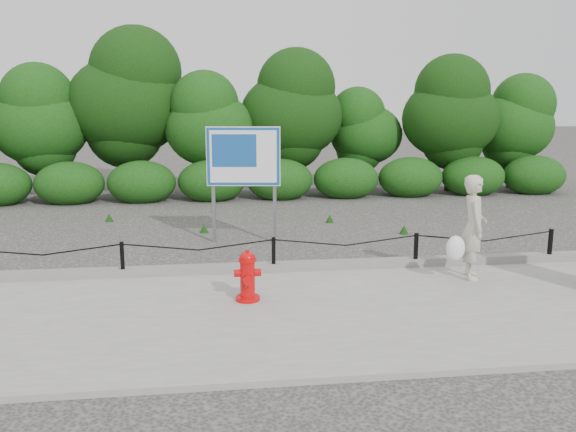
{
  "coord_description": "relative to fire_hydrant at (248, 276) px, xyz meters",
  "views": [
    {
      "loc": [
        -1.03,
        -9.93,
        3.06
      ],
      "look_at": [
        0.27,
        0.2,
        1.0
      ],
      "focal_mm": 38.0,
      "sensor_mm": 36.0,
      "label": 1
    }
  ],
  "objects": [
    {
      "name": "treeline",
      "position": [
        0.2,
        10.39,
        2.04
      ],
      "size": [
        20.06,
        3.71,
        4.94
      ],
      "color": "black",
      "rests_on": "ground"
    },
    {
      "name": "fire_hydrant",
      "position": [
        0.0,
        0.0,
        0.0
      ],
      "size": [
        0.4,
        0.4,
        0.76
      ],
      "rotation": [
        0.0,
        0.0,
        0.01
      ],
      "color": "red",
      "rests_on": "sidewalk"
    },
    {
      "name": "curb",
      "position": [
        0.53,
        1.46,
        -0.29
      ],
      "size": [
        14.0,
        0.22,
        0.14
      ],
      "primitive_type": "cube",
      "color": "slate",
      "rests_on": "sidewalk"
    },
    {
      "name": "chain_barrier",
      "position": [
        0.53,
        1.41,
        0.01
      ],
      "size": [
        10.06,
        0.06,
        0.6
      ],
      "color": "black",
      "rests_on": "sidewalk"
    },
    {
      "name": "advertising_sign",
      "position": [
        0.17,
        3.84,
        1.25
      ],
      "size": [
        1.5,
        0.31,
        2.41
      ],
      "rotation": [
        0.0,
        0.0,
        -0.14
      ],
      "color": "slate",
      "rests_on": "ground"
    },
    {
      "name": "ground",
      "position": [
        0.53,
        1.41,
        -0.44
      ],
      "size": [
        90.0,
        90.0,
        0.0
      ],
      "primitive_type": "plane",
      "color": "#2D2B28",
      "rests_on": "ground"
    },
    {
      "name": "pedestrian",
      "position": [
        3.69,
        0.65,
        0.47
      ],
      "size": [
        0.78,
        0.7,
        1.71
      ],
      "rotation": [
        0.0,
        0.0,
        1.33
      ],
      "color": "#BDB8A2",
      "rests_on": "sidewalk"
    },
    {
      "name": "sidewalk",
      "position": [
        0.53,
        -0.59,
        -0.4
      ],
      "size": [
        14.0,
        4.0,
        0.08
      ],
      "primitive_type": "cube",
      "color": "gray",
      "rests_on": "ground"
    }
  ]
}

